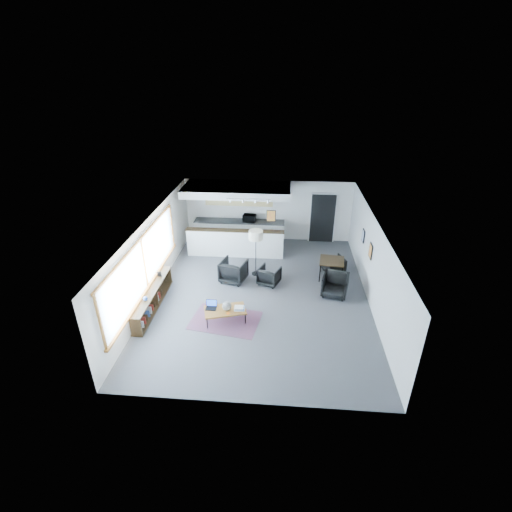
# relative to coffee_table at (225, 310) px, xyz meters

# --- Properties ---
(room) EXTENTS (7.02, 9.02, 2.62)m
(room) POSITION_rel_coffee_table_xyz_m (0.95, 1.51, 0.94)
(room) COLOR #4D4D50
(room) RESTS_ON ground
(window) EXTENTS (0.10, 5.95, 1.66)m
(window) POSITION_rel_coffee_table_xyz_m (-2.52, 0.61, 1.09)
(window) COLOR #8CBFFF
(window) RESTS_ON room
(console) EXTENTS (0.35, 3.00, 0.80)m
(console) POSITION_rel_coffee_table_xyz_m (-2.35, 0.46, -0.04)
(console) COLOR #332311
(console) RESTS_ON floor
(kitchenette) EXTENTS (4.20, 1.96, 2.60)m
(kitchenette) POSITION_rel_coffee_table_xyz_m (-0.25, 5.22, 1.01)
(kitchenette) COLOR white
(kitchenette) RESTS_ON floor
(doorway) EXTENTS (1.10, 0.12, 2.15)m
(doorway) POSITION_rel_coffee_table_xyz_m (3.25, 5.93, 0.71)
(doorway) COLOR black
(doorway) RESTS_ON room
(track_light) EXTENTS (1.60, 0.07, 0.15)m
(track_light) POSITION_rel_coffee_table_xyz_m (0.36, 3.71, 2.16)
(track_light) COLOR silver
(track_light) RESTS_ON room
(wall_art_lower) EXTENTS (0.03, 0.38, 0.48)m
(wall_art_lower) POSITION_rel_coffee_table_xyz_m (4.42, 1.91, 1.19)
(wall_art_lower) COLOR black
(wall_art_lower) RESTS_ON room
(wall_art_upper) EXTENTS (0.03, 0.34, 0.44)m
(wall_art_upper) POSITION_rel_coffee_table_xyz_m (4.42, 3.21, 1.14)
(wall_art_upper) COLOR black
(wall_art_upper) RESTS_ON room
(kilim_rug) EXTENTS (2.19, 1.67, 0.01)m
(kilim_rug) POSITION_rel_coffee_table_xyz_m (0.00, -0.00, -0.36)
(kilim_rug) COLOR #583044
(kilim_rug) RESTS_ON floor
(coffee_table) EXTENTS (1.34, 0.96, 0.39)m
(coffee_table) POSITION_rel_coffee_table_xyz_m (0.00, 0.00, 0.00)
(coffee_table) COLOR brown
(coffee_table) RESTS_ON floor
(laptop) EXTENTS (0.32, 0.26, 0.23)m
(laptop) POSITION_rel_coffee_table_xyz_m (-0.42, 0.07, 0.10)
(laptop) COLOR black
(laptop) RESTS_ON coffee_table
(ceramic_pot) EXTENTS (0.27, 0.27, 0.27)m
(ceramic_pot) POSITION_rel_coffee_table_xyz_m (0.06, -0.01, 0.16)
(ceramic_pot) COLOR gray
(ceramic_pot) RESTS_ON coffee_table
(book_stack) EXTENTS (0.33, 0.27, 0.10)m
(book_stack) POSITION_rel_coffee_table_xyz_m (0.42, 0.05, 0.07)
(book_stack) COLOR silver
(book_stack) RESTS_ON coffee_table
(coaster) EXTENTS (0.13, 0.13, 0.01)m
(coaster) POSITION_rel_coffee_table_xyz_m (0.12, -0.19, 0.03)
(coaster) COLOR #E5590C
(coaster) RESTS_ON coffee_table
(armchair_left) EXTENTS (1.01, 0.98, 0.86)m
(armchair_left) POSITION_rel_coffee_table_xyz_m (-0.06, 2.33, 0.06)
(armchair_left) COLOR black
(armchair_left) RESTS_ON floor
(armchair_right) EXTENTS (0.85, 0.83, 0.69)m
(armchair_right) POSITION_rel_coffee_table_xyz_m (1.20, 2.22, -0.02)
(armchair_right) COLOR black
(armchair_right) RESTS_ON floor
(floor_lamp) EXTENTS (0.59, 0.59, 1.73)m
(floor_lamp) POSITION_rel_coffee_table_xyz_m (0.68, 2.84, 1.13)
(floor_lamp) COLOR black
(floor_lamp) RESTS_ON floor
(dining_table) EXTENTS (0.94, 0.94, 0.70)m
(dining_table) POSITION_rel_coffee_table_xyz_m (3.37, 2.80, 0.28)
(dining_table) COLOR #332311
(dining_table) RESTS_ON floor
(dining_chair_near) EXTENTS (0.82, 0.79, 0.70)m
(dining_chair_near) POSITION_rel_coffee_table_xyz_m (3.39, 1.68, -0.01)
(dining_chair_near) COLOR black
(dining_chair_near) RESTS_ON floor
(dining_chair_far) EXTENTS (0.73, 0.70, 0.59)m
(dining_chair_far) POSITION_rel_coffee_table_xyz_m (3.50, 3.17, -0.07)
(dining_chair_far) COLOR black
(dining_chair_far) RESTS_ON floor
(microwave) EXTENTS (0.56, 0.36, 0.35)m
(microwave) POSITION_rel_coffee_table_xyz_m (0.17, 5.66, 0.74)
(microwave) COLOR black
(microwave) RESTS_ON kitchenette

